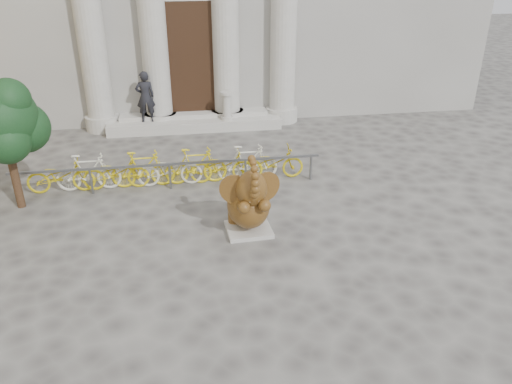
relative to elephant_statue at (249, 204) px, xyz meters
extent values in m
plane|color=#474442|center=(-0.84, -1.96, -0.71)|extent=(80.00, 80.00, 0.00)
cube|color=black|center=(-0.84, 7.96, 1.59)|extent=(2.40, 0.16, 4.00)
cylinder|color=#A8A59E|center=(-4.04, 7.84, 3.29)|extent=(0.90, 0.90, 8.00)
cylinder|color=#A8A59E|center=(-2.04, 7.84, 3.29)|extent=(0.90, 0.90, 8.00)
cylinder|color=#A8A59E|center=(0.36, 7.84, 3.29)|extent=(0.90, 0.90, 8.00)
cylinder|color=#A8A59E|center=(2.36, 7.84, 3.29)|extent=(0.90, 0.90, 8.00)
cube|color=#A8A59E|center=(-0.84, 7.44, -0.53)|extent=(6.00, 1.20, 0.36)
cube|color=#A8A59E|center=(0.00, 0.03, -0.67)|extent=(1.03, 0.94, 0.10)
ellipsoid|color=black|center=(-0.01, 0.25, -0.32)|extent=(0.87, 0.83, 0.63)
ellipsoid|color=black|center=(0.00, 0.05, -0.05)|extent=(1.01, 1.23, 1.02)
cylinder|color=black|center=(-0.29, 0.36, -0.49)|extent=(0.31, 0.31, 0.26)
cylinder|color=black|center=(0.24, 0.39, -0.49)|extent=(0.31, 0.31, 0.26)
cylinder|color=black|center=(-0.20, -0.35, 0.15)|extent=(0.27, 0.60, 0.39)
cylinder|color=black|center=(0.23, -0.33, 0.15)|extent=(0.27, 0.60, 0.39)
ellipsoid|color=black|center=(0.02, -0.30, 0.50)|extent=(0.70, 0.66, 0.79)
cylinder|color=black|center=(-0.32, -0.20, 0.46)|extent=(0.66, 0.22, 0.67)
cylinder|color=black|center=(0.34, -0.17, 0.46)|extent=(0.64, 0.29, 0.67)
cone|color=beige|center=(-0.09, -0.50, 0.35)|extent=(0.14, 0.23, 0.11)
cone|color=beige|center=(0.14, -0.49, 0.35)|extent=(0.11, 0.23, 0.11)
cube|color=slate|center=(-1.72, 2.57, -0.01)|extent=(8.00, 0.06, 0.06)
cylinder|color=slate|center=(-5.52, 2.57, -0.36)|extent=(0.06, 0.06, 0.70)
cylinder|color=slate|center=(-3.72, 2.57, -0.36)|extent=(0.06, 0.06, 0.70)
cylinder|color=slate|center=(-1.72, 2.57, -0.36)|extent=(0.06, 0.06, 0.70)
cylinder|color=slate|center=(0.28, 2.57, -0.36)|extent=(0.06, 0.06, 0.70)
cylinder|color=slate|center=(2.08, 2.57, -0.36)|extent=(0.06, 0.06, 0.70)
imported|color=gold|center=(-4.51, 2.82, -0.21)|extent=(1.70, 0.50, 1.00)
imported|color=beige|center=(-3.81, 2.82, -0.21)|extent=(1.66, 0.47, 1.00)
imported|color=gold|center=(-3.11, 2.82, -0.21)|extent=(1.70, 0.50, 1.00)
imported|color=gold|center=(-2.42, 2.82, -0.21)|extent=(1.66, 0.47, 1.00)
imported|color=beige|center=(-1.72, 2.82, -0.21)|extent=(1.70, 0.50, 1.00)
imported|color=gold|center=(-1.02, 2.82, -0.21)|extent=(1.66, 0.47, 1.00)
imported|color=gold|center=(-0.33, 2.82, -0.21)|extent=(1.70, 0.50, 1.00)
imported|color=beige|center=(0.37, 2.82, -0.21)|extent=(1.66, 0.47, 1.00)
imported|color=gold|center=(1.06, 2.82, -0.21)|extent=(1.70, 0.50, 1.00)
cylinder|color=#332114|center=(-5.36, 2.10, 0.26)|extent=(0.19, 0.19, 1.95)
sphere|color=black|center=(-5.36, 2.10, 1.56)|extent=(1.62, 1.62, 1.62)
sphere|color=black|center=(-4.98, 2.32, 1.23)|extent=(1.19, 1.19, 1.19)
sphere|color=black|center=(-5.25, 1.78, 1.12)|extent=(1.08, 1.08, 1.08)
sphere|color=black|center=(-5.09, 1.99, 1.99)|extent=(0.97, 0.97, 0.97)
imported|color=black|center=(-2.46, 7.38, 0.51)|extent=(0.66, 0.45, 1.73)
cylinder|color=#A8A59E|center=(0.27, 7.14, -0.29)|extent=(0.40, 0.40, 0.12)
cylinder|color=#A8A59E|center=(0.27, 7.14, 0.10)|extent=(0.28, 0.28, 0.90)
cylinder|color=#A8A59E|center=(0.27, 7.14, 0.58)|extent=(0.40, 0.40, 0.10)
camera|label=1|loc=(-1.36, -9.57, 4.99)|focal=35.00mm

